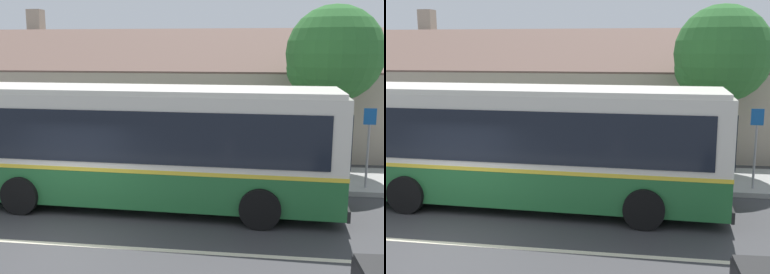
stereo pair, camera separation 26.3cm
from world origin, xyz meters
TOP-DOWN VIEW (x-y plane):
  - ground_plane at (0.00, 0.00)m, footprint 300.00×300.00m
  - sidewalk_far at (0.00, 6.00)m, footprint 60.00×3.00m
  - lane_divider_stripe at (0.00, 0.00)m, footprint 60.00×0.16m
  - community_building at (-0.79, 13.29)m, footprint 22.90×9.58m
  - transit_bus at (1.39, 2.90)m, footprint 10.71×2.99m
  - street_tree_primary at (6.83, 7.12)m, footprint 3.21×3.21m
  - bus_stop_sign at (7.72, 4.99)m, footprint 0.36×0.07m

SIDE VIEW (x-z plane):
  - ground_plane at x=0.00m, z-range 0.00..0.00m
  - lane_divider_stripe at x=0.00m, z-range 0.00..0.01m
  - sidewalk_far at x=0.00m, z-range 0.00..0.15m
  - bus_stop_sign at x=7.72m, z-range 0.44..2.84m
  - transit_bus at x=1.39m, z-range 0.12..3.36m
  - community_building at x=-0.79m, z-range -1.30..4.87m
  - street_tree_primary at x=6.83m, z-range 1.14..6.82m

